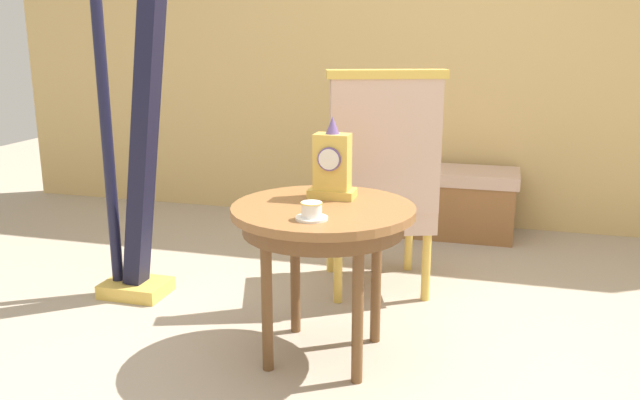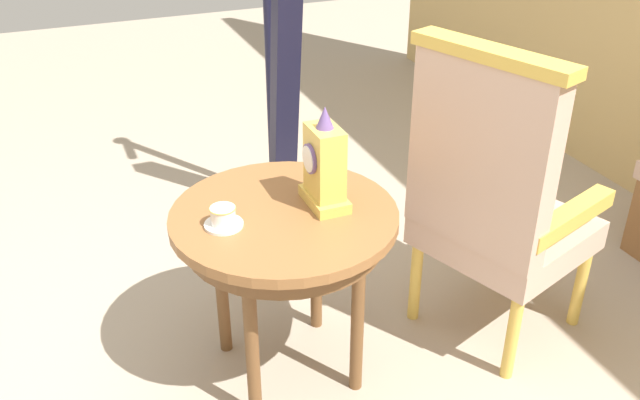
% 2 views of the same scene
% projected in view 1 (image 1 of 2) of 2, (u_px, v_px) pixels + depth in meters
% --- Properties ---
extents(ground_plane, '(10.00, 10.00, 0.00)m').
position_uv_depth(ground_plane, '(317.00, 364.00, 2.70)').
color(ground_plane, tan).
extents(wall_back, '(6.00, 0.10, 2.80)m').
position_uv_depth(wall_back, '(409.00, 17.00, 4.45)').
color(wall_back, tan).
rests_on(wall_back, ground).
extents(side_table, '(0.73, 0.73, 0.64)m').
position_uv_depth(side_table, '(324.00, 224.00, 2.64)').
color(side_table, brown).
rests_on(side_table, ground).
extents(teacup_left, '(0.12, 0.12, 0.07)m').
position_uv_depth(teacup_left, '(311.00, 212.00, 2.43)').
color(teacup_left, white).
rests_on(teacup_left, side_table).
extents(mantel_clock, '(0.19, 0.11, 0.34)m').
position_uv_depth(mantel_clock, '(333.00, 166.00, 2.72)').
color(mantel_clock, gold).
rests_on(mantel_clock, side_table).
extents(armchair, '(0.69, 0.68, 1.14)m').
position_uv_depth(armchair, '(380.00, 180.00, 3.30)').
color(armchair, '#CCA893').
rests_on(armchair, ground).
extents(harp, '(0.40, 0.24, 1.71)m').
position_uv_depth(harp, '(133.00, 164.00, 3.23)').
color(harp, gold).
rests_on(harp, ground).
extents(window_bench, '(0.95, 0.40, 0.44)m').
position_uv_depth(window_bench, '(443.00, 201.00, 4.38)').
color(window_bench, '#CCA893').
rests_on(window_bench, ground).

